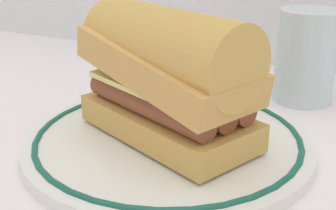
{
  "coord_description": "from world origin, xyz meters",
  "views": [
    {
      "loc": [
        0.17,
        -0.33,
        0.21
      ],
      "look_at": [
        -0.01,
        0.04,
        0.04
      ],
      "focal_mm": 50.48,
      "sensor_mm": 36.0,
      "label": 1
    }
  ],
  "objects": [
    {
      "name": "ground_plane",
      "position": [
        0.0,
        0.0,
        0.0
      ],
      "size": [
        1.5,
        1.5,
        0.0
      ],
      "primitive_type": "plane",
      "color": "white"
    },
    {
      "name": "plate",
      "position": [
        -0.01,
        0.04,
        0.01
      ],
      "size": [
        0.28,
        0.28,
        0.01
      ],
      "color": "white",
      "rests_on": "ground_plane"
    },
    {
      "name": "sausage_sandwich",
      "position": [
        -0.01,
        0.04,
        0.08
      ],
      "size": [
        0.2,
        0.15,
        0.12
      ],
      "rotation": [
        0.0,
        0.0,
        -0.4
      ],
      "color": "tan",
      "rests_on": "plate"
    },
    {
      "name": "drinking_glass",
      "position": [
        0.08,
        0.23,
        0.05
      ],
      "size": [
        0.07,
        0.07,
        0.11
      ],
      "color": "silver",
      "rests_on": "ground_plane"
    }
  ]
}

